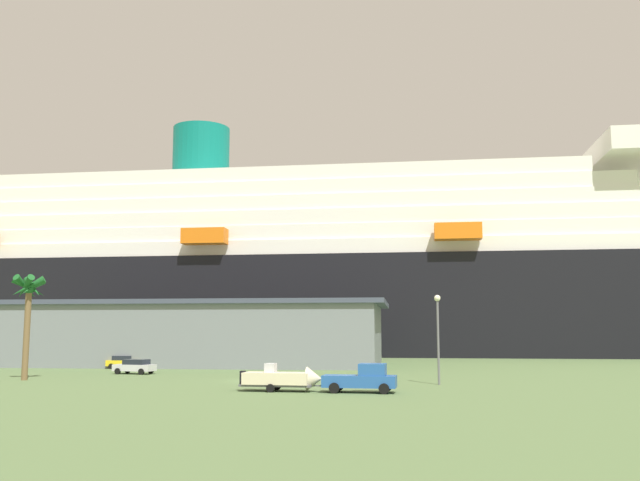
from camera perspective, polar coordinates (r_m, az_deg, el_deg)
ground_plane at (r=96.45m, az=-0.82°, el=-10.14°), size 600.00×600.00×0.00m
cruise_ship at (r=139.01m, az=1.62°, el=-3.12°), size 231.33×41.29×51.66m
terminal_building at (r=100.70m, az=-12.56°, el=-7.39°), size 63.06×26.57×8.58m
pickup_truck at (r=54.30m, az=3.51°, el=-11.20°), size 5.62×2.33×2.20m
small_boat_on_trailer at (r=55.38m, az=-2.82°, el=-11.22°), size 7.25×2.27×2.15m
palm_tree at (r=73.26m, az=-22.70°, el=-4.30°), size 3.50×3.33×10.04m
street_lamp at (r=62.85m, az=9.60°, el=-6.88°), size 0.56×0.56×7.82m
parked_car_yellow_taxi at (r=91.15m, az=-15.69°, el=-9.51°), size 4.51×2.68×1.58m
parked_car_silver_sedan at (r=79.61m, az=-14.87°, el=-9.89°), size 4.60×2.58×1.58m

